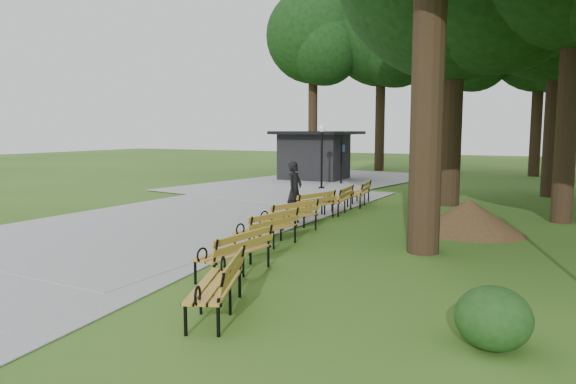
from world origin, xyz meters
The scene contains 15 objects.
ground centered at (0.00, 0.00, 0.00)m, with size 100.00×100.00×0.00m, color #335E1B.
path centered at (-4.00, 3.00, 0.03)m, with size 12.00×38.00×0.06m, color #959597.
person centered at (-0.93, 3.30, 0.88)m, with size 0.64×0.42×1.75m, color black.
kiosk centered at (-5.53, 15.20, 1.34)m, with size 4.27×3.72×2.68m, color black, non-canonical shape.
lamp_post centered at (-3.29, 10.99, 2.15)m, with size 0.32×0.32×2.97m.
dirt_mound centered at (4.29, 3.13, 0.45)m, with size 2.40×2.40×0.90m, color #47301C.
bench_0 centered at (1.84, -5.05, 0.44)m, with size 1.90×0.64×0.88m, color #B7822A, non-canonical shape.
bench_1 centered at (0.94, -3.14, 0.44)m, with size 1.90×0.64×0.88m, color #B7822A, non-canonical shape.
bench_2 centered at (0.35, -0.82, 0.44)m, with size 1.90×0.64×0.88m, color #B7822A, non-canonical shape.
bench_3 centered at (0.04, 0.95, 0.44)m, with size 1.90×0.64×0.88m, color #B7822A, non-canonical shape.
bench_4 centered at (-0.31, 3.12, 0.44)m, with size 1.90×0.64×0.88m, color #B7822A, non-canonical shape.
bench_5 centered at (-0.06, 4.81, 0.44)m, with size 1.90×0.64×0.88m, color #B7822A, non-canonical shape.
bench_6 centered at (-0.02, 6.73, 0.44)m, with size 1.90×0.64×0.88m, color #B7822A, non-canonical shape.
tree_backdrop centered at (6.34, 22.56, 8.34)m, with size 37.34×9.23×16.67m, color black, non-canonical shape.
shrub_2 centered at (5.62, -4.51, 0.00)m, with size 0.94×0.94×0.80m, color #193D14.
Camera 1 is at (6.15, -11.23, 2.70)m, focal length 32.62 mm.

